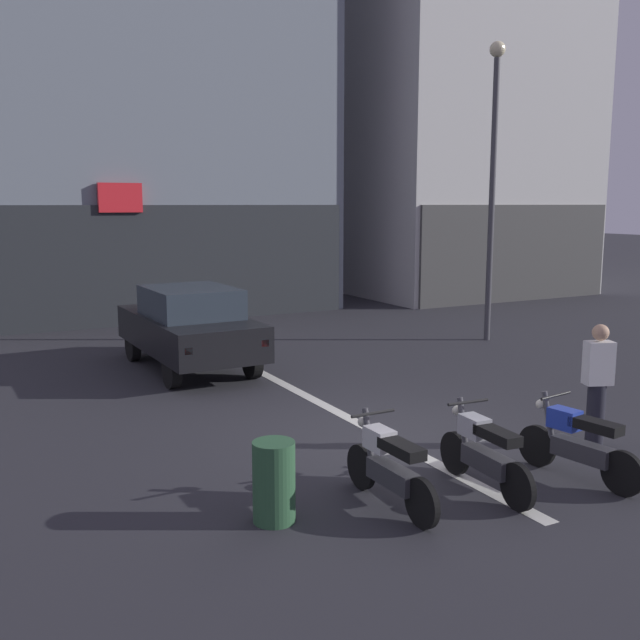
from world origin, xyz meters
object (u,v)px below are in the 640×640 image
at_px(person_by_motorcycles, 597,385).
at_px(trash_bin, 274,482).
at_px(street_lamp, 493,163).
at_px(motorcycle_blue_row_centre, 577,442).
at_px(motorcycle_silver_row_left_mid, 484,452).
at_px(motorcycle_white_row_leftmost, 389,466).
at_px(car_black_crossing_near, 189,325).

relative_size(person_by_motorcycles, trash_bin, 1.96).
xyz_separation_m(street_lamp, motorcycle_blue_row_centre, (-5.00, -7.37, -3.71)).
distance_m(motorcycle_blue_row_centre, person_by_motorcycles, 1.41).
bearing_deg(trash_bin, street_lamp, 37.99).
bearing_deg(motorcycle_silver_row_left_mid, motorcycle_white_row_leftmost, 173.62).
distance_m(car_black_crossing_near, motorcycle_silver_row_left_mid, 7.51).
bearing_deg(motorcycle_blue_row_centre, street_lamp, 55.87).
xyz_separation_m(motorcycle_white_row_leftmost, person_by_motorcycles, (3.52, 0.34, 0.40)).
bearing_deg(person_by_motorcycles, car_black_crossing_near, 116.13).
bearing_deg(motorcycle_white_row_leftmost, motorcycle_blue_row_centre, -9.42).
xyz_separation_m(car_black_crossing_near, motorcycle_white_row_leftmost, (-0.11, -7.28, -0.43)).
distance_m(car_black_crossing_near, motorcycle_blue_row_centre, 8.02).
height_order(motorcycle_blue_row_centre, trash_bin, motorcycle_blue_row_centre).
height_order(street_lamp, trash_bin, street_lamp).
distance_m(motorcycle_silver_row_left_mid, trash_bin, 2.47).
distance_m(street_lamp, trash_bin, 11.57).
xyz_separation_m(motorcycle_silver_row_left_mid, motorcycle_blue_row_centre, (1.19, -0.26, 0.00)).
xyz_separation_m(car_black_crossing_near, motorcycle_blue_row_centre, (2.27, -7.68, -0.43)).
distance_m(street_lamp, motorcycle_white_row_leftmost, 10.81).
bearing_deg(street_lamp, motorcycle_white_row_leftmost, -136.60).
bearing_deg(motorcycle_silver_row_left_mid, trash_bin, 171.24).
height_order(car_black_crossing_near, street_lamp, street_lamp).
bearing_deg(person_by_motorcycles, motorcycle_white_row_leftmost, -174.47).
distance_m(car_black_crossing_near, trash_bin, 7.18).
bearing_deg(motorcycle_blue_row_centre, trash_bin, 170.03).
relative_size(car_black_crossing_near, motorcycle_blue_row_centre, 2.49).
relative_size(motorcycle_silver_row_left_mid, trash_bin, 1.97).
relative_size(street_lamp, person_by_motorcycles, 4.11).
height_order(motorcycle_white_row_leftmost, motorcycle_silver_row_left_mid, same).
bearing_deg(car_black_crossing_near, trash_bin, -100.89).
bearing_deg(trash_bin, motorcycle_silver_row_left_mid, -8.76).
bearing_deg(motorcycle_silver_row_left_mid, person_by_motorcycles, 11.53).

